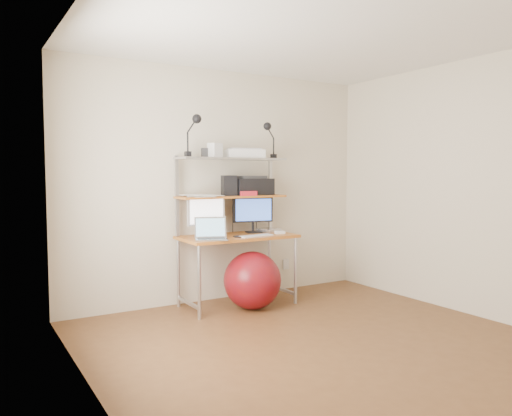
{
  "coord_description": "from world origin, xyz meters",
  "views": [
    {
      "loc": [
        -2.5,
        -3.09,
        1.39
      ],
      "look_at": [
        0.05,
        1.15,
        1.04
      ],
      "focal_mm": 35.0,
      "sensor_mm": 36.0,
      "label": 1
    }
  ],
  "objects_px": {
    "exercise_ball": "(252,280)",
    "printer": "(251,186)",
    "monitor_black": "(253,212)",
    "laptop": "(211,235)",
    "monitor_silver": "(206,213)"
  },
  "relations": [
    {
      "from": "exercise_ball",
      "to": "printer",
      "type": "bearing_deg",
      "value": 62.05
    },
    {
      "from": "monitor_black",
      "to": "printer",
      "type": "relative_size",
      "value": 1.03
    },
    {
      "from": "laptop",
      "to": "printer",
      "type": "bearing_deg",
      "value": 47.49
    },
    {
      "from": "exercise_ball",
      "to": "laptop",
      "type": "bearing_deg",
      "value": 171.9
    },
    {
      "from": "monitor_silver",
      "to": "printer",
      "type": "height_order",
      "value": "printer"
    },
    {
      "from": "monitor_black",
      "to": "laptop",
      "type": "bearing_deg",
      "value": -144.92
    },
    {
      "from": "laptop",
      "to": "printer",
      "type": "distance_m",
      "value": 0.85
    },
    {
      "from": "monitor_silver",
      "to": "printer",
      "type": "bearing_deg",
      "value": 11.03
    },
    {
      "from": "monitor_silver",
      "to": "laptop",
      "type": "relative_size",
      "value": 1.18
    },
    {
      "from": "printer",
      "to": "monitor_silver",
      "type": "bearing_deg",
      "value": -171.57
    },
    {
      "from": "laptop",
      "to": "exercise_ball",
      "type": "bearing_deg",
      "value": 13.08
    },
    {
      "from": "monitor_black",
      "to": "printer",
      "type": "bearing_deg",
      "value": 105.63
    },
    {
      "from": "monitor_silver",
      "to": "exercise_ball",
      "type": "height_order",
      "value": "monitor_silver"
    },
    {
      "from": "monitor_silver",
      "to": "exercise_ball",
      "type": "bearing_deg",
      "value": -34.8
    },
    {
      "from": "monitor_silver",
      "to": "exercise_ball",
      "type": "distance_m",
      "value": 0.83
    }
  ]
}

